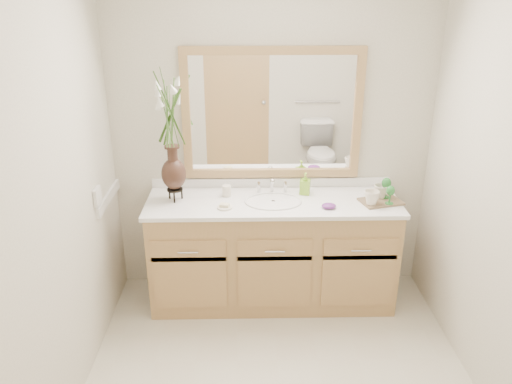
{
  "coord_description": "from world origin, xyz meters",
  "views": [
    {
      "loc": [
        -0.2,
        -2.31,
        2.27
      ],
      "look_at": [
        -0.13,
        0.65,
        1.05
      ],
      "focal_mm": 35.0,
      "sensor_mm": 36.0,
      "label": 1
    }
  ],
  "objects_px": {
    "tray": "(381,201)",
    "flower_vase": "(170,123)",
    "soap_bottle": "(305,185)",
    "tumbler": "(227,191)"
  },
  "relations": [
    {
      "from": "tray",
      "to": "flower_vase",
      "type": "bearing_deg",
      "value": 161.94
    },
    {
      "from": "soap_bottle",
      "to": "flower_vase",
      "type": "bearing_deg",
      "value": -160.28
    },
    {
      "from": "tumbler",
      "to": "soap_bottle",
      "type": "distance_m",
      "value": 0.59
    },
    {
      "from": "flower_vase",
      "to": "soap_bottle",
      "type": "relative_size",
      "value": 5.76
    },
    {
      "from": "tray",
      "to": "tumbler",
      "type": "bearing_deg",
      "value": 157.42
    },
    {
      "from": "flower_vase",
      "to": "soap_bottle",
      "type": "distance_m",
      "value": 1.09
    },
    {
      "from": "flower_vase",
      "to": "soap_bottle",
      "type": "bearing_deg",
      "value": 5.79
    },
    {
      "from": "flower_vase",
      "to": "tray",
      "type": "xyz_separation_m",
      "value": [
        1.49,
        -0.08,
        -0.57
      ]
    },
    {
      "from": "flower_vase",
      "to": "tray",
      "type": "distance_m",
      "value": 1.6
    },
    {
      "from": "tumbler",
      "to": "tray",
      "type": "height_order",
      "value": "tumbler"
    }
  ]
}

